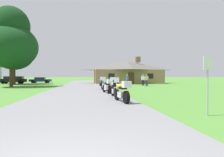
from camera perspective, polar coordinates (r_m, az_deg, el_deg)
The scene contains 16 objects.
ground_plane at distance 22.58m, azimuth -8.95°, elevation -2.92°, with size 500.00×500.00×0.00m, color #4C8433.
asphalt_driveway at distance 20.59m, azimuth -9.05°, elevation -3.19°, with size 6.40×80.00×0.06m, color slate.
motorcycle_yellow_nearest_to_camera at distance 9.95m, azimuth 3.09°, elevation -3.95°, with size 0.80×2.07×1.30m.
motorcycle_white_second_in_row at distance 12.30m, azimuth 0.81°, elevation -3.06°, with size 0.66×2.08×1.30m.
motorcycle_green_third_in_row at distance 15.21m, azimuth -1.32°, elevation -2.37°, with size 0.99×2.06×1.30m.
motorcycle_green_fourth_in_row at distance 17.79m, azimuth -2.00°, elevation -1.93°, with size 0.93×2.08×1.30m.
motorcycle_white_farthest_in_row at distance 20.40m, azimuth -2.84°, elevation -1.59°, with size 0.73×2.08×1.30m.
stone_lodge at distance 38.09m, azimuth 4.42°, elevation 2.00°, with size 13.61×8.15×5.33m.
bystander_blue_shirt_near_lodge at distance 29.00m, azimuth 4.60°, elevation -0.27°, with size 0.37×0.49×1.67m.
bystander_white_shirt_beside_signpost at distance 29.10m, azimuth 9.31°, elevation -0.27°, with size 0.54×0.29×1.67m.
bystander_tan_shirt_by_tree at distance 27.62m, azimuth 10.39°, elevation -0.29°, with size 0.52×0.33×1.69m.
metal_signpost_roadside at distance 7.61m, azimuth 26.83°, elevation 0.07°, with size 0.36×0.06×2.14m.
tree_left_near at distance 28.54m, azimuth -28.11°, elevation 10.08°, with size 6.77×6.77×10.55m.
tree_left_far at distance 37.03m, azimuth -27.42°, elevation 7.87°, with size 6.58×6.58×10.41m.
parked_black_suv_far_left at distance 40.34m, azimuth -27.58°, elevation -0.29°, with size 4.73×2.19×1.40m.
parked_navy_sedan_far_left at distance 41.65m, azimuth -20.71°, elevation -0.41°, with size 4.22×1.94×1.20m.
Camera 1 is at (0.44, -2.53, 1.43)m, focal length 30.38 mm.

